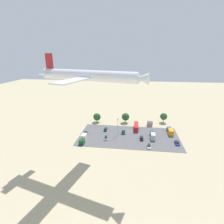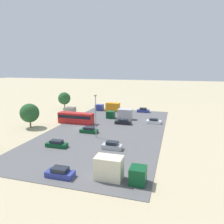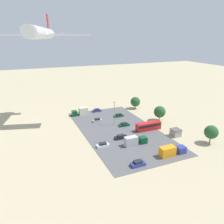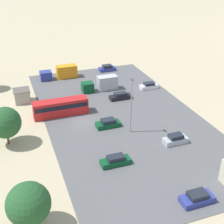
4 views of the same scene
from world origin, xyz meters
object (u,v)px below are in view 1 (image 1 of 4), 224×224
object	(u,v)px
shed_building	(150,124)
bus	(136,126)
parked_car_4	(106,138)
parked_car_5	(142,138)
parked_car_2	(123,132)
parked_car_0	(149,146)
airplane	(90,76)
parked_truck_0	(153,136)
parked_truck_1	(170,131)
parked_car_1	(85,133)
parked_truck_2	(83,139)
parked_car_6	(106,129)
parked_car_3	(177,143)

from	to	relation	value
shed_building	bus	bearing A→B (deg)	36.30
shed_building	parked_car_4	bearing A→B (deg)	41.49
bus	parked_car_5	size ratio (longest dim) A/B	2.22
parked_car_2	parked_car_0	bearing A→B (deg)	-47.30
shed_building	airplane	distance (m)	60.38
parked_car_0	airplane	world-z (taller)	airplane
parked_truck_0	parked_truck_1	world-z (taller)	parked_truck_0
parked_car_1	parked_car_4	distance (m)	13.54
parked_truck_1	parked_truck_2	distance (m)	49.47
parked_car_5	parked_car_6	size ratio (longest dim) A/B	1.05
shed_building	parked_car_6	xyz separation A→B (m)	(26.90, 10.74, -0.68)
parked_car_0	parked_car_1	world-z (taller)	parked_car_1
parked_truck_0	airplane	size ratio (longest dim) A/B	0.19
parked_car_4	parked_truck_0	size ratio (longest dim) A/B	0.50
parked_car_0	parked_car_1	bearing A→B (deg)	163.63
shed_building	parked_truck_2	size ratio (longest dim) A/B	0.46
parked_car_3	parked_car_6	xyz separation A→B (m)	(38.80, -12.01, -0.05)
parked_car_0	bus	bearing A→B (deg)	105.68
parked_car_6	airplane	distance (m)	46.72
parked_car_0	parked_truck_0	bearing A→B (deg)	74.80
parked_car_2	parked_car_5	distance (m)	11.98
bus	parked_car_6	size ratio (longest dim) A/B	2.33
parked_car_0	parked_car_4	distance (m)	22.96
bus	parked_car_5	xyz separation A→B (m)	(-2.84, 13.30, -1.02)
parked_truck_2	parked_car_5	bearing A→B (deg)	-168.22
parked_car_2	parked_truck_0	size ratio (longest dim) A/B	0.54
shed_building	parked_car_6	size ratio (longest dim) A/B	0.78
parked_car_0	airplane	xyz separation A→B (m)	(24.60, 13.37, 35.38)
parked_car_6	parked_truck_1	world-z (taller)	parked_truck_1
parked_car_4	parked_truck_0	xyz separation A→B (m)	(-25.00, -4.45, 0.77)
parked_truck_0	parked_car_1	bearing A→B (deg)	-179.83
parked_car_1	parked_car_0	bearing A→B (deg)	163.63
parked_car_0	parked_car_4	size ratio (longest dim) A/B	1.04
parked_car_3	parked_car_4	size ratio (longest dim) A/B	1.07
parked_car_3	parked_truck_0	world-z (taller)	parked_truck_0
parked_car_1	parked_truck_1	bearing A→B (deg)	-171.48
parked_car_6	parked_truck_1	distance (m)	37.67
parked_truck_1	airplane	world-z (taller)	airplane
parked_car_4	airplane	world-z (taller)	airplane
parked_car_1	parked_truck_1	xyz separation A→B (m)	(-48.37, -7.25, 0.78)
parked_car_6	shed_building	bearing A→B (deg)	21.76
parked_car_1	parked_car_6	bearing A→B (deg)	-147.44
parked_car_5	parked_truck_2	size ratio (longest dim) A/B	0.63
parked_car_4	parked_truck_1	bearing A→B (deg)	-161.95
parked_car_3	parked_truck_1	bearing A→B (deg)	95.24
parked_car_0	parked_truck_2	xyz separation A→B (m)	(33.55, -1.88, 0.96)
parked_car_3	parked_truck_1	xyz separation A→B (m)	(1.14, -12.42, 0.74)
parked_car_0	parked_truck_0	distance (m)	10.80
parked_car_3	parked_car_4	xyz separation A→B (m)	(36.69, -0.83, -0.00)
parked_truck_1	parked_car_5	bearing A→B (deg)	-150.65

